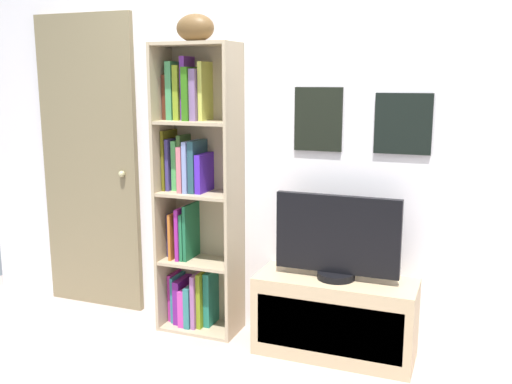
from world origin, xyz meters
TOP-DOWN VIEW (x-y plane):
  - back_wall at (0.00, 1.13)m, footprint 4.80×0.08m
  - bookshelf at (-0.61, 0.99)m, footprint 0.52×0.29m
  - football at (-0.56, 0.96)m, footprint 0.26×0.19m
  - tv_stand at (0.35, 0.92)m, footprint 0.94×0.36m
  - television at (0.35, 0.92)m, footprint 0.73×0.22m
  - door at (-1.48, 1.08)m, footprint 0.77×0.09m

SIDE VIEW (x-z plane):
  - tv_stand at x=0.35m, z-range 0.00..0.48m
  - television at x=0.35m, z-range 0.47..0.97m
  - bookshelf at x=-0.61m, z-range -0.04..1.81m
  - door at x=-1.48m, z-range 0.00..2.06m
  - back_wall at x=0.00m, z-range 0.00..2.53m
  - football at x=-0.56m, z-range 1.84..2.01m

